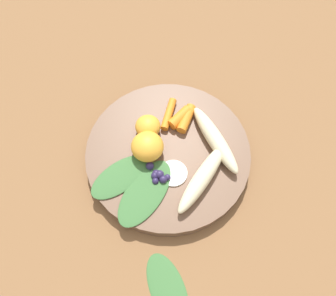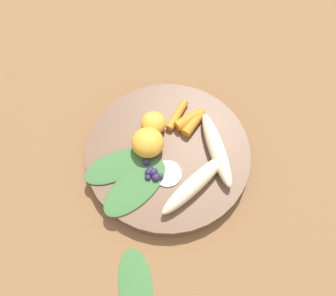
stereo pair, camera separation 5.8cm
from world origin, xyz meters
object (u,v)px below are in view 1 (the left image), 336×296
Objects in this scene: bowl at (168,154)px; banana_peeled_left at (215,139)px; banana_peeled_right at (203,177)px; orange_segment_near at (148,149)px; kale_leaf_stray at (167,289)px.

bowl is 0.09m from banana_peeled_left.
banana_peeled_right is 2.59× the size of orange_segment_near.
banana_peeled_left reaches higher than kale_leaf_stray.
bowl is 2.01× the size of banana_peeled_right.
banana_peeled_left is at bearing 95.92° from bowl.
banana_peeled_left is 0.08m from banana_peeled_right.
kale_leaf_stray is (0.16, -0.07, -0.04)m from banana_peeled_right.
orange_segment_near is 0.22m from kale_leaf_stray.
kale_leaf_stray is at bearing -4.80° from bowl.
orange_segment_near reaches higher than bowl.
kale_leaf_stray is at bearing 134.03° from banana_peeled_left.
orange_segment_near reaches higher than banana_peeled_left.
kale_leaf_stray is (0.23, -0.10, -0.04)m from banana_peeled_left.
banana_peeled_left is at bearing 137.82° from kale_leaf_stray.
banana_peeled_right is at bearing 40.81° from bowl.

